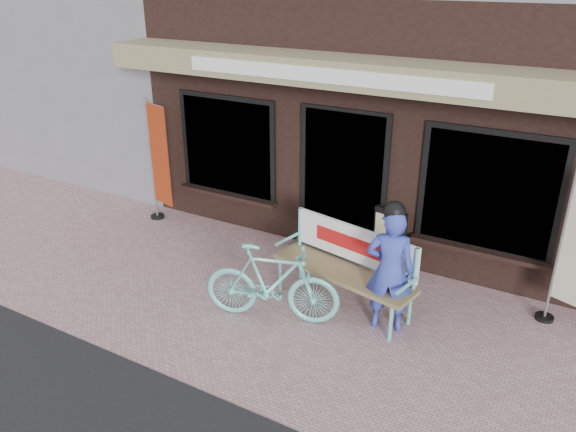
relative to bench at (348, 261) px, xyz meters
The scene contains 8 objects.
ground 1.15m from the bench, 131.61° to the right, with size 70.00×70.00×0.00m, color #C0939A.
storefront 4.90m from the bench, 98.74° to the left, with size 7.00×6.77×6.00m.
neighbor_left_near 10.64m from the bench, 152.48° to the left, with size 10.00×7.00×6.40m, color slate.
bench is the anchor object (origin of this frame).
person 0.70m from the bench, 21.51° to the right, with size 0.64×0.50×1.63m.
bicycle 1.01m from the bench, 130.00° to the right, with size 0.47×1.66×0.99m, color #6ACFC4.
nobori_red 3.82m from the bench, 167.95° to the left, with size 0.62×0.29×2.07m.
menu_stand 1.03m from the bench, 79.73° to the left, with size 0.49×0.21×0.96m.
Camera 1 is at (3.02, -4.99, 3.97)m, focal length 35.00 mm.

